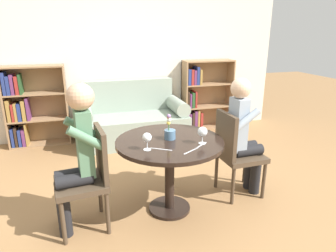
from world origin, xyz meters
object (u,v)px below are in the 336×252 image
(chair_left, at_px, (89,175))
(person_left, at_px, (76,154))
(person_right, at_px, (244,135))
(wine_glass_right, at_px, (203,132))
(chair_right, at_px, (235,151))
(couch, at_px, (132,121))
(wine_glass_left, at_px, (147,138))
(bookshelf_left, at_px, (29,107))
(flower_vase, at_px, (170,132))
(bookshelf_right, at_px, (201,97))

(chair_left, distance_m, person_left, 0.22)
(person_right, xyz_separation_m, wine_glass_right, (-0.57, -0.25, 0.17))
(chair_right, bearing_deg, chair_left, 93.48)
(couch, bearing_deg, person_left, -111.74)
(person_left, bearing_deg, wine_glass_right, 78.27)
(couch, bearing_deg, chair_left, -109.82)
(couch, xyz_separation_m, chair_right, (0.73, -1.90, 0.18))
(couch, distance_m, person_right, 2.10)
(chair_right, xyz_separation_m, wine_glass_left, (-0.97, -0.25, 0.33))
(bookshelf_left, bearing_deg, flower_vase, -56.24)
(person_left, bearing_deg, bookshelf_right, 132.45)
(person_left, relative_size, person_right, 1.04)
(couch, distance_m, bookshelf_right, 1.31)
(couch, xyz_separation_m, person_left, (-0.81, -2.04, 0.39))
(bookshelf_left, height_order, wine_glass_right, bookshelf_left)
(couch, distance_m, chair_left, 2.16)
(flower_vase, bearing_deg, bookshelf_right, 60.83)
(chair_left, distance_m, chair_right, 1.46)
(person_left, bearing_deg, bookshelf_left, -169.64)
(bookshelf_right, bearing_deg, wine_glass_right, -112.53)
(wine_glass_left, bearing_deg, person_right, 13.44)
(bookshelf_right, relative_size, chair_right, 1.32)
(bookshelf_right, bearing_deg, chair_left, -130.87)
(chair_left, bearing_deg, wine_glass_left, 69.46)
(bookshelf_left, distance_m, wine_glass_right, 2.98)
(person_left, relative_size, wine_glass_left, 8.61)
(chair_right, distance_m, person_right, 0.18)
(bookshelf_left, distance_m, bookshelf_right, 2.73)
(chair_left, xyz_separation_m, wine_glass_left, (0.49, -0.13, 0.33))
(bookshelf_left, distance_m, wine_glass_left, 2.73)
(wine_glass_left, bearing_deg, wine_glass_right, 0.21)
(person_right, bearing_deg, couch, 22.03)
(bookshelf_right, distance_m, person_right, 2.21)
(couch, bearing_deg, bookshelf_right, 12.08)
(chair_left, bearing_deg, bookshelf_right, 133.44)
(bookshelf_left, distance_m, chair_left, 2.41)
(bookshelf_left, xyz_separation_m, wine_glass_right, (1.73, -2.42, 0.24))
(person_left, bearing_deg, flower_vase, 89.89)
(person_left, xyz_separation_m, flower_vase, (0.82, 0.08, 0.09))
(bookshelf_left, height_order, chair_right, bookshelf_left)
(couch, xyz_separation_m, bookshelf_right, (1.25, 0.27, 0.25))
(wine_glass_left, bearing_deg, bookshelf_right, 58.24)
(bookshelf_right, height_order, wine_glass_right, bookshelf_right)
(couch, height_order, bookshelf_right, bookshelf_right)
(couch, height_order, chair_left, couch)
(wine_glass_left, xyz_separation_m, flower_vase, (0.26, 0.19, -0.04))
(person_right, distance_m, flower_vase, 0.82)
(chair_left, height_order, wine_glass_left, chair_left)
(bookshelf_right, xyz_separation_m, chair_right, (-0.52, -2.17, -0.06))
(chair_right, distance_m, person_left, 1.56)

